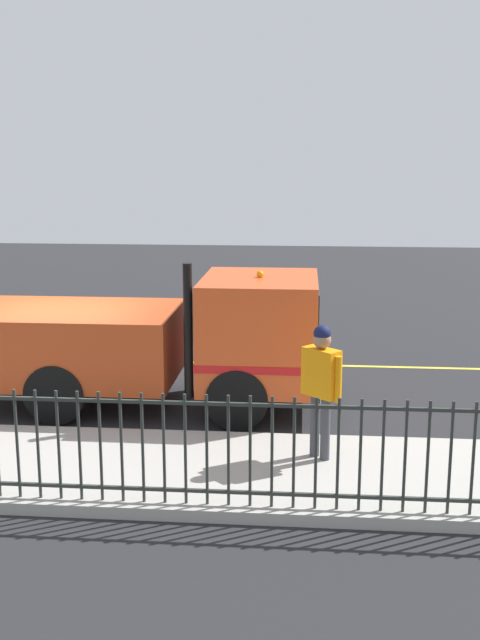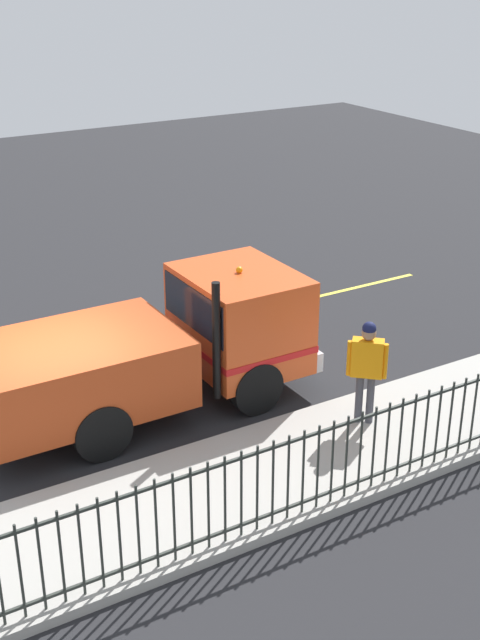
{
  "view_description": "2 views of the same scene",
  "coord_description": "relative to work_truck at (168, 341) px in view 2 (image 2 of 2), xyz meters",
  "views": [
    {
      "loc": [
        12.09,
        4.18,
        4.04
      ],
      "look_at": [
        1.34,
        3.24,
        1.77
      ],
      "focal_mm": 42.44,
      "sensor_mm": 36.0,
      "label": 1
    },
    {
      "loc": [
        11.97,
        -3.65,
        7.36
      ],
      "look_at": [
        0.24,
        3.36,
        1.39
      ],
      "focal_mm": 47.31,
      "sensor_mm": 36.0,
      "label": 2
    }
  ],
  "objects": [
    {
      "name": "ground_plane",
      "position": [
        -0.06,
        -2.03,
        -1.21
      ],
      "size": [
        49.4,
        49.4,
        0.0
      ],
      "primitive_type": "plane",
      "color": "#232326",
      "rests_on": "ground"
    },
    {
      "name": "sidewalk_slab",
      "position": [
        2.87,
        -2.03,
        -1.14
      ],
      "size": [
        2.58,
        22.45,
        0.15
      ],
      "primitive_type": "cube",
      "color": "#A3A099",
      "rests_on": "ground"
    },
    {
      "name": "lane_marking",
      "position": [
        -2.78,
        -2.03,
        -1.21
      ],
      "size": [
        0.12,
        20.21,
        0.01
      ],
      "primitive_type": "cube",
      "color": "yellow",
      "rests_on": "ground"
    },
    {
      "name": "work_truck",
      "position": [
        0.0,
        0.0,
        0.0
      ],
      "size": [
        2.35,
        5.97,
        2.55
      ],
      "rotation": [
        0.0,
        0.0,
        -0.0
      ],
      "color": "#D84C1E",
      "rests_on": "ground"
    },
    {
      "name": "worker_standing",
      "position": [
        2.45,
        2.38,
        0.05
      ],
      "size": [
        0.52,
        0.53,
        1.82
      ],
      "rotation": [
        0.0,
        0.0,
        -2.32
      ],
      "color": "orange",
      "rests_on": "sidewalk_slab"
    },
    {
      "name": "iron_fence",
      "position": [
        3.97,
        -2.03,
        -0.4
      ],
      "size": [
        0.04,
        19.12,
        1.32
      ],
      "color": "#2D332D",
      "rests_on": "sidewalk_slab"
    },
    {
      "name": "traffic_cone",
      "position": [
        -2.05,
        -1.33,
        -0.9
      ],
      "size": [
        0.44,
        0.44,
        0.63
      ],
      "primitive_type": "cone",
      "color": "orange",
      "rests_on": "ground"
    }
  ]
}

